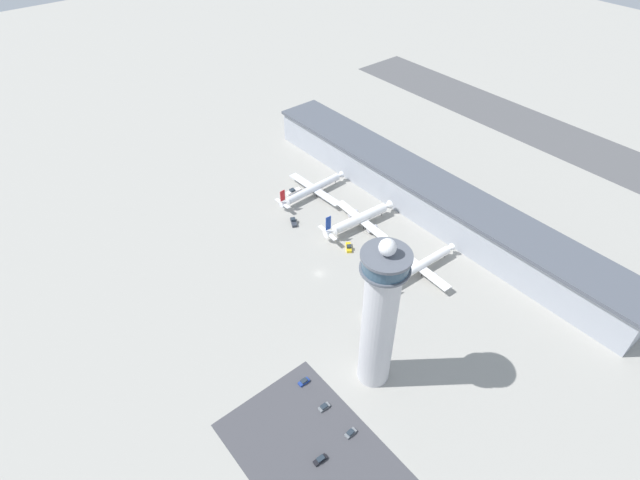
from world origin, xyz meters
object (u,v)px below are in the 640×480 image
Objects in this scene: airplane_gate_alpha at (313,189)px; service_truck_water at (294,222)px; car_blue_compact at (320,460)px; control_tower at (379,317)px; car_silver_sedan at (304,382)px; service_truck_catering at (349,247)px; car_grey_coupe at (324,407)px; airplane_gate_bravo at (360,219)px; service_truck_baggage at (293,191)px; service_truck_fuel at (366,316)px; airplane_gate_charlie at (418,267)px; car_white_wagon at (351,433)px.

airplane_gate_alpha is 26.13m from service_truck_water.
service_truck_water is at bearing -60.59° from airplane_gate_alpha.
service_truck_water is at bearing 146.97° from car_blue_compact.
service_truck_water is (-87.78, 30.47, -30.58)m from control_tower.
control_tower is at bearing 58.74° from car_silver_sedan.
car_silver_sedan is at bearing 152.39° from car_blue_compact.
car_grey_coupe is at bearing -47.70° from service_truck_catering.
airplane_gate_alpha is at bearing 152.16° from control_tower.
service_truck_catering is at bearing 145.41° from control_tower.
airplane_gate_alpha reaches higher than service_truck_water.
airplane_gate_bravo is at bearing 140.52° from control_tower.
service_truck_baggage is at bearing 172.04° from service_truck_catering.
service_truck_catering is 1.54× the size of car_grey_coupe.
service_truck_catering is 52.90m from service_truck_baggage.
car_grey_coupe is 1.02× the size of car_silver_sedan.
control_tower is 1.51× the size of airplane_gate_alpha.
airplane_gate_charlie is at bearing 97.48° from service_truck_fuel.
car_silver_sedan is (52.77, -75.55, -3.74)m from airplane_gate_bravo.
control_tower is at bearing -63.83° from airplane_gate_charlie.
service_truck_fuel is at bearing 101.42° from car_silver_sedan.
control_tower is 15.46× the size of car_silver_sedan.
service_truck_fuel is (4.58, -34.92, -2.80)m from airplane_gate_charlie.
car_silver_sedan is (43.38, -60.25, -0.26)m from service_truck_catering.
service_truck_fuel reaches higher than service_truck_catering.
control_tower reaches higher than car_grey_coupe.
airplane_gate_bravo is at bearing 135.73° from car_white_wagon.
airplane_gate_charlie reaches higher than car_grey_coupe.
car_blue_compact is at bearing -66.35° from airplane_gate_charlie.
airplane_gate_bravo is (-65.75, 54.17, -27.13)m from control_tower.
airplane_gate_alpha is 10.09× the size of car_grey_coupe.
service_truck_fuel is 0.81× the size of service_truck_baggage.
service_truck_fuel is 93.10m from service_truck_baggage.
service_truck_baggage is 2.01× the size of car_grey_coupe.
airplane_gate_alpha is 9.10× the size of car_blue_compact.
car_grey_coupe is (107.94, -68.37, -0.29)m from service_truck_baggage.
car_blue_compact reaches higher than car_silver_sedan.
airplane_gate_alpha is 5.98× the size of service_truck_water.
car_white_wagon is at bearing -33.56° from airplane_gate_alpha.
service_truck_water is at bearing -165.03° from service_truck_catering.
airplane_gate_charlie is (-25.17, 51.22, -27.56)m from control_tower.
airplane_gate_alpha is at bearing 162.16° from service_truck_catering.
car_silver_sedan reaches higher than car_white_wagon.
car_blue_compact is at bearing -37.84° from airplane_gate_alpha.
service_truck_catering is at bearing 125.76° from car_silver_sedan.
service_truck_fuel is at bearing -24.71° from airplane_gate_alpha.
service_truck_baggage is (-43.00, -7.97, -3.47)m from airplane_gate_bravo.
car_white_wagon is (11.86, -21.48, -30.91)m from control_tower.
service_truck_catering is at bearing 147.75° from service_truck_fuel.
airplane_gate_alpha is 6.55× the size of service_truck_catering.
service_truck_catering is 1.39× the size of car_blue_compact.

